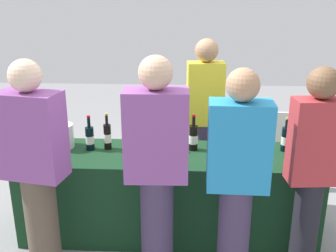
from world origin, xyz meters
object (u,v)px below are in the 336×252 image
at_px(wine_bottle_1, 107,136).
at_px(guest_3, 312,169).
at_px(menu_board, 264,149).
at_px(wine_glass_2, 248,149).
at_px(wine_bottle_4, 193,137).
at_px(guest_2, 237,177).
at_px(server_pouring, 205,114).
at_px(wine_bottle_2, 143,136).
at_px(ice_bucket, 60,136).
at_px(wine_bottle_0, 90,138).
at_px(wine_glass_1, 165,151).
at_px(wine_bottle_5, 285,139).
at_px(wine_glass_0, 129,145).
at_px(guest_1, 157,168).
at_px(wine_bottle_3, 156,138).
at_px(guest_0, 36,167).

xyz_separation_m(wine_bottle_1, guest_3, (1.57, -0.62, 0.02)).
bearing_deg(menu_board, wine_glass_2, -111.67).
height_order(wine_bottle_4, guest_2, guest_2).
bearing_deg(server_pouring, wine_bottle_2, 39.79).
height_order(wine_bottle_1, ice_bucket, wine_bottle_1).
relative_size(wine_bottle_0, wine_bottle_1, 0.95).
bearing_deg(guest_2, wine_glass_1, 138.36).
bearing_deg(wine_bottle_5, guest_3, -86.92).
relative_size(wine_glass_0, menu_board, 0.16).
bearing_deg(server_pouring, guest_2, 92.42).
xyz_separation_m(ice_bucket, guest_1, (0.91, -0.72, 0.05)).
relative_size(wine_bottle_3, guest_0, 0.18).
height_order(wine_bottle_1, wine_glass_0, wine_bottle_1).
bearing_deg(wine_glass_0, menu_board, 38.12).
relative_size(ice_bucket, guest_3, 0.15).
relative_size(wine_glass_2, guest_1, 0.08).
bearing_deg(wine_bottle_3, wine_glass_2, -12.03).
height_order(wine_bottle_4, ice_bucket, wine_bottle_4).
xyz_separation_m(wine_bottle_5, server_pouring, (-0.67, 0.52, 0.05)).
relative_size(wine_glass_2, guest_2, 0.08).
height_order(wine_glass_1, menu_board, wine_glass_1).
relative_size(wine_bottle_1, menu_board, 0.38).
bearing_deg(wine_bottle_0, wine_bottle_2, 3.59).
height_order(wine_glass_1, server_pouring, server_pouring).
bearing_deg(wine_bottle_1, menu_board, 29.83).
distance_m(wine_bottle_2, guest_2, 1.04).
relative_size(guest_0, guest_1, 0.98).
relative_size(wine_bottle_4, wine_glass_2, 2.46).
bearing_deg(guest_3, wine_bottle_5, 88.38).
height_order(wine_bottle_4, wine_glass_2, wine_bottle_4).
height_order(guest_2, guest_3, guest_2).
distance_m(guest_2, menu_board, 1.77).
xyz_separation_m(wine_bottle_3, guest_3, (1.14, -0.62, 0.03)).
distance_m(wine_bottle_3, wine_glass_0, 0.27).
bearing_deg(guest_1, menu_board, 54.62).
xyz_separation_m(wine_bottle_5, guest_2, (-0.50, -0.78, 0.01)).
distance_m(wine_bottle_1, guest_3, 1.69).
xyz_separation_m(server_pouring, guest_3, (0.71, -1.18, -0.03)).
bearing_deg(wine_bottle_1, guest_3, -21.67).
bearing_deg(wine_bottle_4, wine_glass_1, -130.49).
height_order(wine_bottle_3, wine_glass_2, wine_bottle_3).
height_order(wine_bottle_5, wine_glass_0, wine_bottle_5).
distance_m(wine_glass_0, guest_2, 1.01).
distance_m(guest_1, guest_2, 0.55).
relative_size(wine_glass_0, server_pouring, 0.08).
distance_m(wine_glass_1, menu_board, 1.60).
relative_size(wine_bottle_1, guest_1, 0.19).
bearing_deg(wine_bottle_3, wine_bottle_5, 1.76).
bearing_deg(guest_1, wine_glass_2, 35.65).
height_order(wine_glass_0, menu_board, wine_glass_0).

